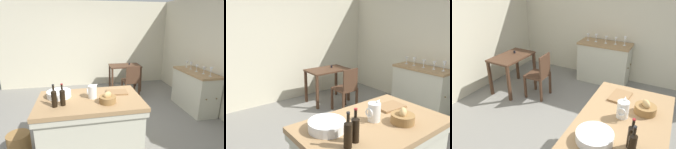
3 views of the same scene
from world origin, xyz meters
TOP-DOWN VIEW (x-y plane):
  - ground_plane at (0.00, 0.00)m, footprint 6.76×6.76m
  - wall_back at (0.00, 2.60)m, footprint 5.32×0.12m
  - wall_right at (2.60, 0.00)m, footprint 0.12×5.20m
  - island_table at (-0.21, -0.70)m, footprint 1.53×0.94m
  - side_cabinet at (2.26, 0.30)m, footprint 0.52×1.15m
  - writing_desk at (1.02, 1.87)m, footprint 0.91×0.58m
  - wooden_chair at (1.02, 1.20)m, footprint 0.41×0.41m
  - pitcher at (-0.17, -0.67)m, footprint 0.17×0.13m
  - wash_bowl at (-0.66, -0.53)m, footprint 0.36×0.36m
  - bread_basket at (0.02, -0.88)m, footprint 0.24×0.24m
  - cutting_board at (0.23, -0.55)m, footprint 0.35×0.25m
  - wine_bottle_dark at (-0.59, -0.85)m, footprint 0.07×0.07m
  - wine_bottle_amber at (-0.69, -0.88)m, footprint 0.07×0.07m
  - wine_glass_far_left at (2.29, -0.10)m, footprint 0.07×0.07m
  - wine_glass_left at (2.27, 0.09)m, footprint 0.07×0.07m
  - wine_glass_middle at (2.25, 0.29)m, footprint 0.07×0.07m
  - wine_glass_right at (2.26, 0.52)m, footprint 0.07×0.07m
  - wine_glass_far_right at (2.27, 0.71)m, footprint 0.07×0.07m
  - wicker_hamper at (-1.32, -0.53)m, footprint 0.34×0.34m

SIDE VIEW (x-z plane):
  - ground_plane at x=0.00m, z-range 0.00..0.00m
  - wicker_hamper at x=-1.32m, z-range 0.00..0.31m
  - side_cabinet at x=2.26m, z-range 0.00..0.91m
  - island_table at x=-0.21m, z-range 0.03..0.91m
  - wooden_chair at x=1.02m, z-range 0.04..0.95m
  - writing_desk at x=1.02m, z-range 0.23..1.04m
  - cutting_board at x=0.23m, z-range 0.87..0.90m
  - wash_bowl at x=-0.66m, z-range 0.87..0.97m
  - bread_basket at x=0.02m, z-range 0.85..1.01m
  - pitcher at x=-0.17m, z-range 0.86..1.09m
  - wine_bottle_dark at x=-0.59m, z-range 0.85..1.15m
  - wine_bottle_amber at x=-0.69m, z-range 0.84..1.16m
  - wine_glass_far_right at x=2.27m, z-range 0.94..1.09m
  - wine_glass_middle at x=2.25m, z-range 0.94..1.09m
  - wine_glass_left at x=2.27m, z-range 0.94..1.09m
  - wine_glass_right at x=2.26m, z-range 0.94..1.11m
  - wine_glass_far_left at x=2.29m, z-range 0.95..1.14m
  - wall_back at x=0.00m, z-range 0.00..2.60m
  - wall_right at x=2.60m, z-range 0.00..2.60m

